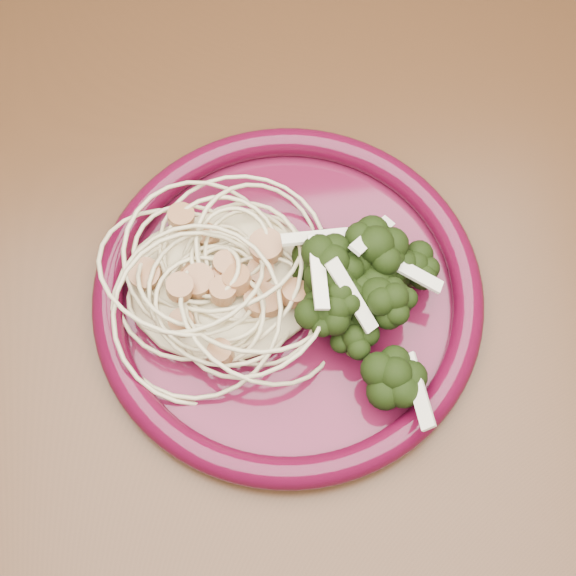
# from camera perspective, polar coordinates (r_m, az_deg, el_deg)

# --- Properties ---
(dining_table) EXTENTS (1.20, 0.80, 0.75)m
(dining_table) POSITION_cam_1_polar(r_m,az_deg,el_deg) (0.70, -3.16, 1.45)
(dining_table) COLOR #472814
(dining_table) RESTS_ON ground
(dinner_plate) EXTENTS (0.34, 0.34, 0.02)m
(dinner_plate) POSITION_cam_1_polar(r_m,az_deg,el_deg) (0.57, 0.00, -0.41)
(dinner_plate) COLOR #4A0C21
(dinner_plate) RESTS_ON dining_table
(spaghetti_pile) EXTENTS (0.17, 0.15, 0.03)m
(spaghetti_pile) POSITION_cam_1_polar(r_m,az_deg,el_deg) (0.56, -4.62, 0.70)
(spaghetti_pile) COLOR #CCBD8B
(spaghetti_pile) RESTS_ON dinner_plate
(scallop_cluster) EXTENTS (0.14, 0.14, 0.04)m
(scallop_cluster) POSITION_cam_1_polar(r_m,az_deg,el_deg) (0.53, -4.90, 2.28)
(scallop_cluster) COLOR #A66F43
(scallop_cluster) RESTS_ON spaghetti_pile
(broccoli_pile) EXTENTS (0.13, 0.17, 0.05)m
(broccoli_pile) POSITION_cam_1_polar(r_m,az_deg,el_deg) (0.55, 5.80, -0.30)
(broccoli_pile) COLOR black
(broccoli_pile) RESTS_ON dinner_plate
(onion_garnish) EXTENTS (0.09, 0.11, 0.05)m
(onion_garnish) POSITION_cam_1_polar(r_m,az_deg,el_deg) (0.52, 6.13, 1.12)
(onion_garnish) COLOR #F2ECCA
(onion_garnish) RESTS_ON broccoli_pile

